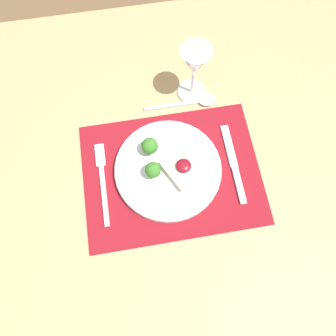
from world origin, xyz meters
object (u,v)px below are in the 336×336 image
at_px(spoon, 198,101).
at_px(wine_glass_near, 195,65).
at_px(dinner_plate, 168,168).
at_px(fork, 102,177).
at_px(knife, 235,169).

bearing_deg(spoon, wine_glass_near, 103.87).
bearing_deg(dinner_plate, wine_glass_near, 64.89).
distance_m(fork, spoon, 0.33).
xyz_separation_m(fork, spoon, (0.28, 0.18, -0.00)).
height_order(knife, wine_glass_near, wine_glass_near).
xyz_separation_m(dinner_plate, fork, (-0.17, 0.01, -0.01)).
relative_size(fork, knife, 1.00).
height_order(dinner_plate, knife, dinner_plate).
relative_size(knife, spoon, 1.09).
height_order(knife, spoon, spoon).
height_order(dinner_plate, spoon, dinner_plate).
bearing_deg(knife, wine_glass_near, 107.40).
bearing_deg(dinner_plate, spoon, 58.51).
xyz_separation_m(knife, wine_glass_near, (-0.06, 0.24, 0.11)).
relative_size(dinner_plate, knife, 1.24).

